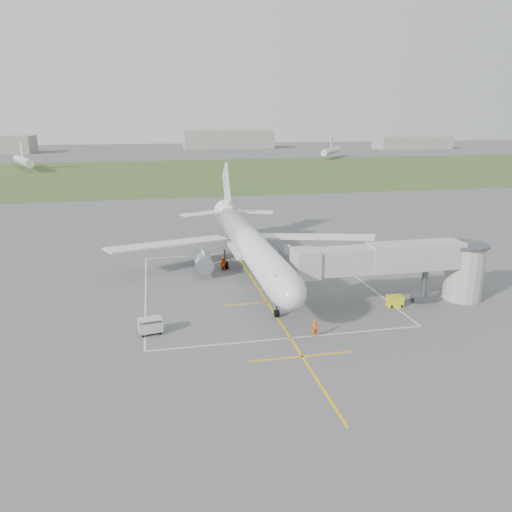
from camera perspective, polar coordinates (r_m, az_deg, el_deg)
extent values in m
plane|color=#4F4E51|center=(67.91, -0.61, -2.35)|extent=(700.00, 700.00, 0.00)
cube|color=#395A27|center=(194.89, -8.17, 9.34)|extent=(700.00, 120.00, 0.02)
cube|color=#E8B40D|center=(63.27, 0.27, -3.72)|extent=(0.25, 60.00, 0.01)
cube|color=#E8B40D|center=(46.34, 5.30, -11.36)|extent=(10.00, 0.25, 0.01)
cube|color=#E8B40D|center=(58.69, 1.30, -5.30)|extent=(10.00, 0.25, 0.01)
cube|color=silver|center=(79.22, -2.30, 0.29)|extent=(28.00, 0.20, 0.01)
cube|color=silver|center=(49.78, 3.94, -9.33)|extent=(28.00, 0.20, 0.01)
cube|color=silver|center=(62.98, -12.51, -4.20)|extent=(0.20, 32.00, 0.01)
cube|color=silver|center=(68.32, 11.67, -2.57)|extent=(0.20, 32.00, 0.01)
cylinder|color=silver|center=(66.66, -0.62, 1.33)|extent=(3.80, 36.00, 3.80)
ellipsoid|color=silver|center=(49.87, 3.41, -3.70)|extent=(3.80, 7.22, 3.80)
cube|color=black|center=(48.70, 3.71, -2.88)|extent=(2.40, 1.60, 0.99)
cone|color=silver|center=(86.30, -3.28, 4.89)|extent=(3.80, 6.00, 3.80)
cube|color=silver|center=(75.11, 6.37, 2.21)|extent=(17.93, 11.24, 1.23)
cube|color=silver|center=(71.52, -9.85, 1.39)|extent=(17.93, 11.24, 1.23)
cube|color=silver|center=(69.90, -1.10, 0.69)|extent=(4.20, 8.00, 0.50)
cube|color=silver|center=(86.29, -3.40, 7.78)|extent=(0.30, 7.89, 8.65)
cube|color=silver|center=(84.61, -3.14, 5.57)|extent=(0.35, 5.00, 1.20)
cube|color=silver|center=(86.68, -0.50, 5.10)|extent=(7.85, 5.03, 0.20)
cube|color=silver|center=(85.46, -6.05, 4.86)|extent=(7.85, 5.03, 0.20)
cylinder|color=gray|center=(71.08, 3.90, 0.04)|extent=(2.30, 4.20, 2.30)
cube|color=silver|center=(70.59, 3.98, 0.60)|extent=(0.25, 2.40, 1.20)
cylinder|color=gray|center=(68.86, -6.09, -0.53)|extent=(2.30, 4.20, 2.30)
cube|color=silver|center=(68.36, -6.08, 0.04)|extent=(0.25, 2.40, 1.20)
cylinder|color=black|center=(54.15, 2.39, -5.69)|extent=(0.18, 0.18, 2.60)
cylinder|color=black|center=(54.46, 2.27, -6.58)|extent=(0.28, 0.80, 0.80)
cylinder|color=black|center=(54.51, 2.49, -6.57)|extent=(0.28, 0.80, 0.80)
cylinder|color=black|center=(72.30, 0.95, -0.07)|extent=(0.22, 0.22, 2.80)
cylinder|color=black|center=(72.16, 0.79, -0.86)|extent=(0.32, 0.96, 0.96)
cylinder|color=black|center=(72.28, 1.22, -0.83)|extent=(0.32, 0.96, 0.96)
cylinder|color=black|center=(72.82, 0.67, -0.71)|extent=(0.32, 0.96, 0.96)
cylinder|color=black|center=(72.94, 1.10, -0.68)|extent=(0.32, 0.96, 0.96)
cylinder|color=black|center=(71.28, -3.61, -0.33)|extent=(0.22, 0.22, 2.80)
cylinder|color=black|center=(71.17, -3.77, -1.13)|extent=(0.32, 0.96, 0.96)
cylinder|color=black|center=(71.25, -3.33, -1.10)|extent=(0.32, 0.96, 0.96)
cylinder|color=black|center=(71.84, -3.85, -0.97)|extent=(0.32, 0.96, 0.96)
cylinder|color=black|center=(71.91, -3.41, -0.95)|extent=(0.32, 0.96, 0.96)
cube|color=gray|center=(55.98, 9.90, -0.55)|extent=(11.09, 2.90, 2.80)
cube|color=gray|center=(59.66, 17.71, 0.04)|extent=(11.09, 3.10, 3.00)
cube|color=gray|center=(54.56, 5.65, -0.82)|extent=(2.60, 3.40, 3.00)
cylinder|color=#515559|center=(61.44, 18.69, -3.12)|extent=(0.70, 0.70, 4.20)
cube|color=#515559|center=(61.97, 18.56, -4.56)|extent=(2.60, 1.40, 0.90)
cylinder|color=gray|center=(63.75, 22.67, -1.80)|extent=(4.40, 4.40, 6.40)
cylinder|color=#515559|center=(62.89, 22.99, 1.16)|extent=(5.00, 5.00, 0.30)
cylinder|color=black|center=(61.51, 17.74, -4.74)|extent=(0.70, 0.30, 0.70)
cylinder|color=black|center=(62.50, 19.35, -4.56)|extent=(0.70, 0.30, 0.70)
cube|color=yellow|center=(59.43, 15.60, -4.98)|extent=(1.77, 1.19, 1.30)
cylinder|color=black|center=(58.94, 15.22, -5.60)|extent=(0.19, 0.39, 0.38)
cylinder|color=black|center=(59.44, 16.29, -5.50)|extent=(0.19, 0.39, 0.38)
cube|color=#B3B3B3|center=(51.36, -11.98, -7.88)|extent=(2.54, 1.77, 1.03)
cube|color=#B3B3B3|center=(51.06, -12.03, -7.06)|extent=(2.54, 1.77, 0.07)
cylinder|color=black|center=(50.66, -12.94, -8.05)|extent=(0.07, 0.07, 1.22)
cylinder|color=black|center=(50.92, -10.84, -7.80)|extent=(0.07, 0.07, 1.22)
cylinder|color=black|center=(51.68, -13.13, -7.57)|extent=(0.07, 0.07, 1.22)
cylinder|color=black|center=(51.94, -11.08, -7.33)|extent=(0.07, 0.07, 1.22)
cylinder|color=black|center=(51.03, -12.79, -8.83)|extent=(0.23, 0.40, 0.37)
cylinder|color=black|center=(51.26, -10.91, -8.60)|extent=(0.23, 0.40, 0.37)
cylinder|color=black|center=(51.97, -12.97, -8.38)|extent=(0.23, 0.40, 0.37)
cylinder|color=black|center=(52.19, -11.12, -8.16)|extent=(0.23, 0.40, 0.37)
imported|color=#E75F07|center=(49.87, 6.74, -8.20)|extent=(0.76, 0.58, 1.85)
imported|color=#E64007|center=(70.39, -3.78, -0.91)|extent=(1.18, 1.11, 1.93)
cube|color=gray|center=(347.67, -3.20, 13.18)|extent=(60.00, 20.00, 12.00)
cube|color=gray|center=(358.11, 17.41, 12.26)|extent=(50.00, 18.00, 8.00)
cylinder|color=silver|center=(226.77, -25.09, 9.81)|extent=(14.53, 31.00, 3.20)
cube|color=silver|center=(226.46, -25.22, 10.93)|extent=(1.72, 3.84, 5.50)
cylinder|color=silver|center=(269.67, 8.61, 11.79)|extent=(20.29, 28.47, 3.20)
cube|color=silver|center=(269.42, 8.65, 12.74)|extent=(2.45, 3.50, 5.50)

